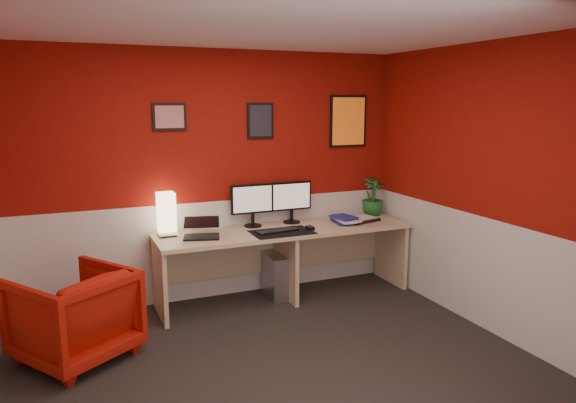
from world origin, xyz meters
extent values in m
cube|color=black|center=(0.00, 0.00, 0.00)|extent=(4.00, 3.50, 0.01)
cube|color=white|center=(0.00, 0.00, 2.50)|extent=(4.00, 3.50, 0.01)
cube|color=maroon|center=(0.00, 1.75, 1.25)|extent=(4.00, 0.01, 2.50)
cube|color=maroon|center=(0.00, -1.75, 1.25)|extent=(4.00, 0.01, 2.50)
cube|color=maroon|center=(2.00, 0.00, 1.25)|extent=(0.01, 3.50, 2.50)
cube|color=silver|center=(0.00, 1.75, 0.50)|extent=(4.00, 0.01, 1.00)
cube|color=silver|center=(2.00, 0.00, 0.50)|extent=(0.01, 3.50, 1.00)
cube|color=#CDB583|center=(0.66, 1.41, 0.36)|extent=(2.60, 0.65, 0.73)
cube|color=#FFE5B2|center=(-0.49, 1.59, 0.93)|extent=(0.16, 0.16, 0.40)
cube|color=black|center=(-0.21, 1.38, 0.84)|extent=(0.38, 0.31, 0.22)
cube|color=black|center=(0.39, 1.63, 1.02)|extent=(0.45, 0.06, 0.58)
cube|color=black|center=(0.82, 1.64, 1.02)|extent=(0.45, 0.06, 0.58)
cube|color=black|center=(0.57, 1.28, 0.73)|extent=(0.60, 0.38, 0.01)
cube|color=black|center=(0.53, 1.31, 0.74)|extent=(0.43, 0.19, 0.02)
cube|color=black|center=(0.87, 1.27, 0.75)|extent=(0.06, 0.10, 0.03)
imported|color=#212898|center=(1.23, 1.43, 0.74)|extent=(0.27, 0.34, 0.03)
imported|color=silver|center=(1.23, 1.38, 0.77)|extent=(0.25, 0.32, 0.02)
imported|color=#212898|center=(1.22, 1.38, 0.79)|extent=(0.25, 0.30, 0.03)
cube|color=black|center=(1.54, 1.41, 0.74)|extent=(0.40, 0.33, 0.03)
imported|color=#19591E|center=(1.81, 1.62, 0.94)|extent=(0.28, 0.28, 0.43)
cube|color=#99999E|center=(0.59, 1.49, 0.23)|extent=(0.22, 0.46, 0.45)
imported|color=#A6180B|center=(-1.37, 0.84, 0.36)|extent=(1.08, 1.08, 0.72)
cube|color=red|center=(-0.40, 1.74, 1.85)|extent=(0.32, 0.02, 0.26)
cube|color=black|center=(0.52, 1.74, 1.80)|extent=(0.28, 0.02, 0.36)
cube|color=orange|center=(1.54, 1.74, 1.78)|extent=(0.44, 0.02, 0.56)
camera|label=1|loc=(-1.36, -3.40, 2.00)|focal=33.17mm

